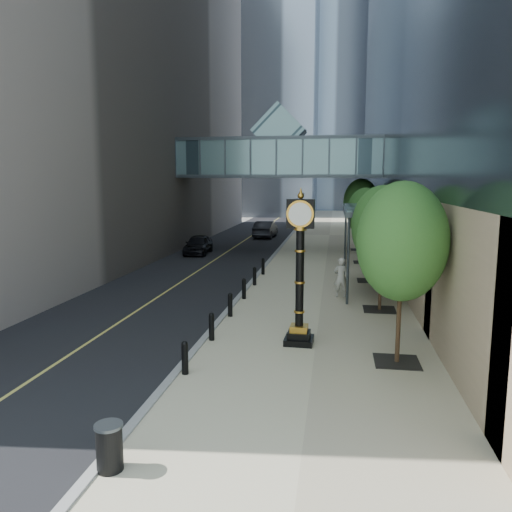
# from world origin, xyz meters

# --- Properties ---
(ground) EXTENTS (320.00, 320.00, 0.00)m
(ground) POSITION_xyz_m (0.00, 0.00, 0.00)
(ground) COLOR gray
(ground) RESTS_ON ground
(road) EXTENTS (8.00, 180.00, 0.02)m
(road) POSITION_xyz_m (-7.00, 40.00, 0.01)
(road) COLOR black
(road) RESTS_ON ground
(sidewalk) EXTENTS (8.00, 180.00, 0.06)m
(sidewalk) POSITION_xyz_m (1.00, 40.00, 0.03)
(sidewalk) COLOR #C1B795
(sidewalk) RESTS_ON ground
(curb) EXTENTS (0.25, 180.00, 0.07)m
(curb) POSITION_xyz_m (-3.00, 40.00, 0.04)
(curb) COLOR gray
(curb) RESTS_ON ground
(distant_tower_c) EXTENTS (22.00, 22.00, 65.00)m
(distant_tower_c) POSITION_xyz_m (-6.00, 120.00, 32.50)
(distant_tower_c) COLOR #A0B0C9
(distant_tower_c) RESTS_ON ground
(skywalk) EXTENTS (17.00, 4.20, 5.80)m
(skywalk) POSITION_xyz_m (-3.00, 28.00, 7.71)
(skywalk) COLOR slate
(skywalk) RESTS_ON ground
(entrance_canopy) EXTENTS (3.00, 8.00, 4.38)m
(entrance_canopy) POSITION_xyz_m (3.48, 14.00, 4.19)
(entrance_canopy) COLOR #383F44
(entrance_canopy) RESTS_ON ground
(bollard_row) EXTENTS (0.20, 16.20, 0.90)m
(bollard_row) POSITION_xyz_m (-2.70, 9.00, 0.51)
(bollard_row) COLOR black
(bollard_row) RESTS_ON sidewalk
(street_trees) EXTENTS (2.83, 28.79, 5.82)m
(street_trees) POSITION_xyz_m (3.60, 16.05, 3.72)
(street_trees) COLOR black
(street_trees) RESTS_ON sidewalk
(street_clock) EXTENTS (1.02, 1.02, 5.27)m
(street_clock) POSITION_xyz_m (0.41, 4.33, 2.34)
(street_clock) COLOR black
(street_clock) RESTS_ON sidewalk
(trash_bin) EXTENTS (0.65, 0.65, 0.90)m
(trash_bin) POSITION_xyz_m (-2.70, -4.00, 0.51)
(trash_bin) COLOR black
(trash_bin) RESTS_ON sidewalk
(pedestrian) EXTENTS (0.77, 0.57, 1.95)m
(pedestrian) POSITION_xyz_m (1.91, 11.74, 1.03)
(pedestrian) COLOR beige
(pedestrian) RESTS_ON sidewalk
(car_near) EXTENTS (2.00, 4.45, 1.49)m
(car_near) POSITION_xyz_m (-9.00, 25.01, 0.76)
(car_near) COLOR black
(car_near) RESTS_ON road
(car_far) EXTENTS (1.99, 5.11, 1.66)m
(car_far) POSITION_xyz_m (-5.36, 37.11, 0.85)
(car_far) COLOR black
(car_far) RESTS_ON road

